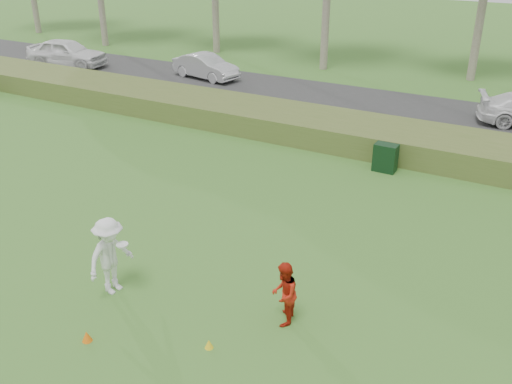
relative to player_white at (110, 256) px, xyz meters
The scene contains 10 objects.
ground 1.88m from the player_white, ahead, with size 120.00×120.00×0.00m, color #346C24.
reed_strip 12.00m from the player_white, 82.24° to the left, with size 80.00×3.00×0.90m, color #485D25.
park_road 16.98m from the player_white, 84.52° to the left, with size 80.00×6.00×0.06m, color #2D2D2D.
player_white is the anchor object (origin of this frame).
player_red 4.05m from the player_white, 12.38° to the left, with size 0.70×0.55×1.45m, color red.
cone_orange 1.95m from the player_white, 66.39° to the right, with size 0.21×0.21×0.23m, color orange.
cone_yellow 3.18m from the player_white, 11.18° to the right, with size 0.18×0.18×0.20m, color yellow.
utility_cabinet 10.47m from the player_white, 71.39° to the left, with size 0.78×0.48×0.97m, color black.
car_left 23.86m from the player_white, 137.92° to the left, with size 1.88×4.68×1.59m, color white.
car_mid 19.71m from the player_white, 117.23° to the left, with size 1.36×3.91×1.29m, color silver.
Camera 1 is at (6.58, -7.92, 7.76)m, focal length 40.00 mm.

